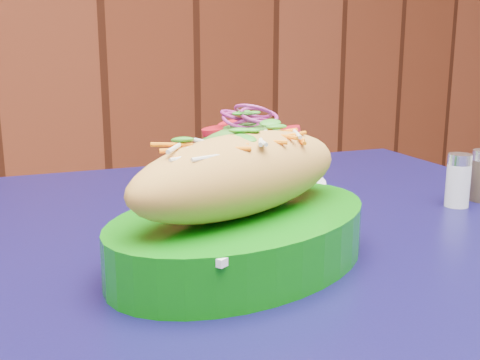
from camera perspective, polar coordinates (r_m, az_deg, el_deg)
cafe_table at (r=0.60m, az=2.39°, el=-14.20°), size 0.95×0.95×0.75m
banh_mi_basket at (r=0.51m, az=0.20°, el=-2.82°), size 0.30×0.23×0.12m
salad_plate at (r=0.77m, az=0.87°, el=2.02°), size 0.20×0.20×0.11m
salt_shaker at (r=0.74m, az=19.98°, el=-0.03°), size 0.03×0.03×0.06m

